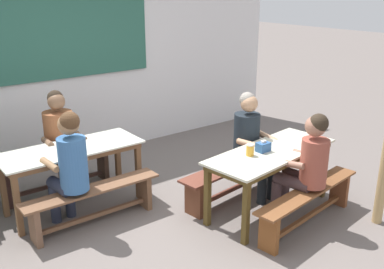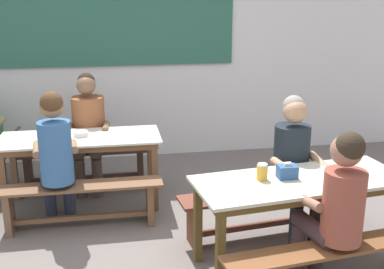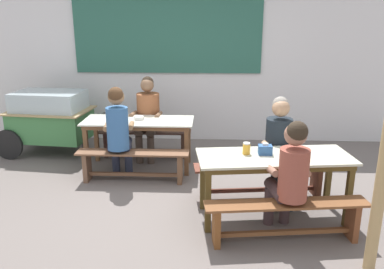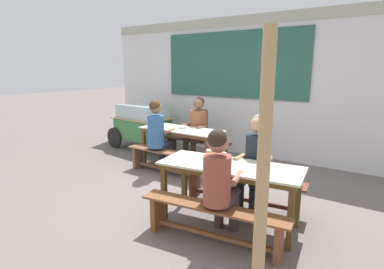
{
  "view_description": "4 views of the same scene",
  "coord_description": "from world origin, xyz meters",
  "px_view_note": "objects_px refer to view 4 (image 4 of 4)",
  "views": [
    {
      "loc": [
        -2.48,
        -3.41,
        2.49
      ],
      "look_at": [
        0.39,
        0.33,
        0.88
      ],
      "focal_mm": 41.47,
      "sensor_mm": 36.0,
      "label": 1
    },
    {
      "loc": [
        -0.4,
        -3.57,
        2.13
      ],
      "look_at": [
        0.36,
        0.88,
        0.78
      ],
      "focal_mm": 44.99,
      "sensor_mm": 36.0,
      "label": 2
    },
    {
      "loc": [
        0.31,
        -4.35,
        2.18
      ],
      "look_at": [
        0.09,
        0.43,
        0.74
      ],
      "focal_mm": 36.9,
      "sensor_mm": 36.0,
      "label": 3
    },
    {
      "loc": [
        2.55,
        -3.38,
        1.84
      ],
      "look_at": [
        0.09,
        0.26,
        0.88
      ],
      "focal_mm": 28.63,
      "sensor_mm": 36.0,
      "label": 4
    }
  ],
  "objects_px": {
    "person_left_back_turned": "(158,132)",
    "wooden_support_post": "(263,171)",
    "dining_table_near": "(230,171)",
    "person_center_facing": "(198,126)",
    "tissue_box": "(224,158)",
    "dining_table_far": "(181,133)",
    "bench_near_front": "(212,219)",
    "person_near_front": "(219,179)",
    "person_right_near_table": "(256,159)",
    "food_cart": "(142,123)",
    "bench_far_back": "(196,147)",
    "condiment_jar": "(209,155)",
    "bench_far_front": "(165,159)",
    "soup_bowl": "(182,127)",
    "bench_near_back": "(242,186)"
  },
  "relations": [
    {
      "from": "dining_table_near",
      "to": "person_near_front",
      "type": "xyz_separation_m",
      "value": [
        0.09,
        -0.42,
        0.05
      ]
    },
    {
      "from": "dining_table_near",
      "to": "bench_near_back",
      "type": "bearing_deg",
      "value": 97.1
    },
    {
      "from": "condiment_jar",
      "to": "person_near_front",
      "type": "bearing_deg",
      "value": -49.11
    },
    {
      "from": "food_cart",
      "to": "bench_far_front",
      "type": "bearing_deg",
      "value": -35.61
    },
    {
      "from": "bench_far_back",
      "to": "food_cart",
      "type": "distance_m",
      "value": 1.6
    },
    {
      "from": "bench_far_back",
      "to": "person_near_front",
      "type": "xyz_separation_m",
      "value": [
        1.83,
        -2.35,
        0.43
      ]
    },
    {
      "from": "bench_far_back",
      "to": "bench_near_front",
      "type": "bearing_deg",
      "value": -53.57
    },
    {
      "from": "bench_far_front",
      "to": "person_near_front",
      "type": "relative_size",
      "value": 1.21
    },
    {
      "from": "person_near_front",
      "to": "dining_table_near",
      "type": "bearing_deg",
      "value": 102.23
    },
    {
      "from": "dining_table_near",
      "to": "food_cart",
      "type": "distance_m",
      "value": 3.88
    },
    {
      "from": "person_left_back_turned",
      "to": "person_right_near_table",
      "type": "distance_m",
      "value": 2.13
    },
    {
      "from": "dining_table_far",
      "to": "person_right_near_table",
      "type": "xyz_separation_m",
      "value": [
        1.87,
        -0.97,
        0.06
      ]
    },
    {
      "from": "dining_table_far",
      "to": "tissue_box",
      "type": "height_order",
      "value": "tissue_box"
    },
    {
      "from": "bench_near_front",
      "to": "person_left_back_turned",
      "type": "bearing_deg",
      "value": 143.19
    },
    {
      "from": "person_left_back_turned",
      "to": "tissue_box",
      "type": "xyz_separation_m",
      "value": [
        1.83,
        -0.95,
        0.05
      ]
    },
    {
      "from": "person_center_facing",
      "to": "person_left_back_turned",
      "type": "bearing_deg",
      "value": -106.01
    },
    {
      "from": "dining_table_near",
      "to": "bench_near_front",
      "type": "xyz_separation_m",
      "value": [
        0.06,
        -0.5,
        -0.37
      ]
    },
    {
      "from": "condiment_jar",
      "to": "wooden_support_post",
      "type": "height_order",
      "value": "wooden_support_post"
    },
    {
      "from": "bench_far_back",
      "to": "food_cart",
      "type": "xyz_separation_m",
      "value": [
        -1.56,
        0.11,
        0.32
      ]
    },
    {
      "from": "person_left_back_turned",
      "to": "person_center_facing",
      "type": "xyz_separation_m",
      "value": [
        0.26,
        0.9,
        -0.01
      ]
    },
    {
      "from": "bench_far_back",
      "to": "soup_bowl",
      "type": "height_order",
      "value": "soup_bowl"
    },
    {
      "from": "dining_table_near",
      "to": "tissue_box",
      "type": "height_order",
      "value": "tissue_box"
    },
    {
      "from": "dining_table_far",
      "to": "condiment_jar",
      "type": "height_order",
      "value": "condiment_jar"
    },
    {
      "from": "dining_table_near",
      "to": "tissue_box",
      "type": "bearing_deg",
      "value": 159.95
    },
    {
      "from": "food_cart",
      "to": "person_left_back_turned",
      "type": "height_order",
      "value": "person_left_back_turned"
    },
    {
      "from": "bench_near_front",
      "to": "person_near_front",
      "type": "height_order",
      "value": "person_near_front"
    },
    {
      "from": "person_near_front",
      "to": "condiment_jar",
      "type": "relative_size",
      "value": 9.67
    },
    {
      "from": "bench_far_front",
      "to": "person_right_near_table",
      "type": "bearing_deg",
      "value": -14.1
    },
    {
      "from": "dining_table_near",
      "to": "person_near_front",
      "type": "relative_size",
      "value": 1.37
    },
    {
      "from": "dining_table_near",
      "to": "condiment_jar",
      "type": "height_order",
      "value": "condiment_jar"
    },
    {
      "from": "tissue_box",
      "to": "bench_near_back",
      "type": "bearing_deg",
      "value": 85.55
    },
    {
      "from": "bench_far_front",
      "to": "soup_bowl",
      "type": "xyz_separation_m",
      "value": [
        0.01,
        0.53,
        0.48
      ]
    },
    {
      "from": "person_near_front",
      "to": "person_left_back_turned",
      "type": "distance_m",
      "value": 2.46
    },
    {
      "from": "dining_table_far",
      "to": "tissue_box",
      "type": "distance_m",
      "value": 2.16
    },
    {
      "from": "dining_table_near",
      "to": "bench_far_front",
      "type": "bearing_deg",
      "value": 151.97
    },
    {
      "from": "bench_far_back",
      "to": "soup_bowl",
      "type": "relative_size",
      "value": 10.2
    },
    {
      "from": "person_near_front",
      "to": "person_right_near_table",
      "type": "height_order",
      "value": "person_right_near_table"
    },
    {
      "from": "dining_table_near",
      "to": "person_center_facing",
      "type": "relative_size",
      "value": 1.33
    },
    {
      "from": "dining_table_near",
      "to": "bench_near_front",
      "type": "bearing_deg",
      "value": -82.9
    },
    {
      "from": "bench_near_front",
      "to": "person_right_near_table",
      "type": "xyz_separation_m",
      "value": [
        0.07,
        0.96,
        0.43
      ]
    },
    {
      "from": "food_cart",
      "to": "condiment_jar",
      "type": "bearing_deg",
      "value": -33.83
    },
    {
      "from": "dining_table_far",
      "to": "person_left_back_turned",
      "type": "height_order",
      "value": "person_left_back_turned"
    },
    {
      "from": "person_left_back_turned",
      "to": "wooden_support_post",
      "type": "xyz_separation_m",
      "value": [
        2.67,
        -1.91,
        0.33
      ]
    },
    {
      "from": "person_right_near_table",
      "to": "soup_bowl",
      "type": "distance_m",
      "value": 2.11
    },
    {
      "from": "dining_table_near",
      "to": "bench_near_front",
      "type": "distance_m",
      "value": 0.63
    },
    {
      "from": "bench_far_front",
      "to": "bench_near_front",
      "type": "xyz_separation_m",
      "value": [
        1.8,
        -1.43,
        0.0
      ]
    },
    {
      "from": "condiment_jar",
      "to": "soup_bowl",
      "type": "distance_m",
      "value": 2.01
    },
    {
      "from": "person_near_front",
      "to": "person_right_near_table",
      "type": "xyz_separation_m",
      "value": [
        0.04,
        0.87,
        0.01
      ]
    },
    {
      "from": "dining_table_far",
      "to": "bench_near_front",
      "type": "xyz_separation_m",
      "value": [
        1.8,
        -1.93,
        -0.37
      ]
    },
    {
      "from": "bench_near_back",
      "to": "person_near_front",
      "type": "relative_size",
      "value": 1.34
    }
  ]
}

